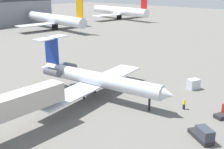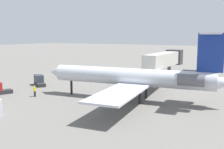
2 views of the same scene
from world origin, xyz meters
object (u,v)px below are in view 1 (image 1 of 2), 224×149
object	(u,v)px
ground_crew_marshaller	(184,104)
parked_airliner_east_end	(119,11)
regional_jet	(94,78)
baggage_tug_trailing	(203,135)
parked_airliner_east_mid	(55,19)
jet_bridge	(0,110)
cargo_container_uld	(193,84)

from	to	relation	value
ground_crew_marshaller	parked_airliner_east_end	bearing A→B (deg)	43.98
regional_jet	baggage_tug_trailing	bearing A→B (deg)	-94.60
regional_jet	parked_airliner_east_mid	distance (m)	80.72
parked_airliner_east_end	baggage_tug_trailing	bearing A→B (deg)	-136.24
ground_crew_marshaller	parked_airliner_east_mid	bearing A→B (deg)	64.10
ground_crew_marshaller	parked_airliner_east_mid	distance (m)	90.58
parked_airliner_east_mid	parked_airliner_east_end	bearing A→B (deg)	3.19
regional_jet	ground_crew_marshaller	distance (m)	15.62
regional_jet	jet_bridge	size ratio (longest dim) A/B	1.73
regional_jet	baggage_tug_trailing	xyz separation A→B (m)	(-1.66, -20.59, -2.61)
regional_jet	cargo_container_uld	xyz separation A→B (m)	(14.94, -11.49, -2.49)
jet_bridge	baggage_tug_trailing	bearing A→B (deg)	-48.82
jet_bridge	cargo_container_uld	size ratio (longest dim) A/B	6.38
cargo_container_uld	parked_airliner_east_mid	world-z (taller)	parked_airliner_east_mid
jet_bridge	parked_airliner_east_end	distance (m)	131.73
parked_airliner_east_mid	parked_airliner_east_end	distance (m)	47.66
jet_bridge	baggage_tug_trailing	xyz separation A→B (m)	(16.43, -18.78, -3.53)
ground_crew_marshaller	parked_airliner_east_mid	size ratio (longest dim) A/B	0.04
baggage_tug_trailing	cargo_container_uld	bearing A→B (deg)	28.72
ground_crew_marshaller	baggage_tug_trailing	distance (m)	9.43
jet_bridge	ground_crew_marshaller	world-z (taller)	jet_bridge
cargo_container_uld	regional_jet	bearing A→B (deg)	142.42
jet_bridge	cargo_container_uld	xyz separation A→B (m)	(33.02, -9.69, -3.41)
cargo_container_uld	parked_airliner_east_end	size ratio (longest dim) A/B	0.06
regional_jet	cargo_container_uld	world-z (taller)	regional_jet
baggage_tug_trailing	ground_crew_marshaller	bearing A→B (deg)	40.99
jet_bridge	parked_airliner_east_mid	xyz separation A→B (m)	(63.08, 68.83, -0.04)
jet_bridge	parked_airliner_east_mid	bearing A→B (deg)	47.50
ground_crew_marshaller	parked_airliner_east_end	xyz separation A→B (m)	(87.11, 84.07, 3.63)
regional_jet	cargo_container_uld	bearing A→B (deg)	-37.58
jet_bridge	cargo_container_uld	distance (m)	34.58
regional_jet	baggage_tug_trailing	world-z (taller)	regional_jet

